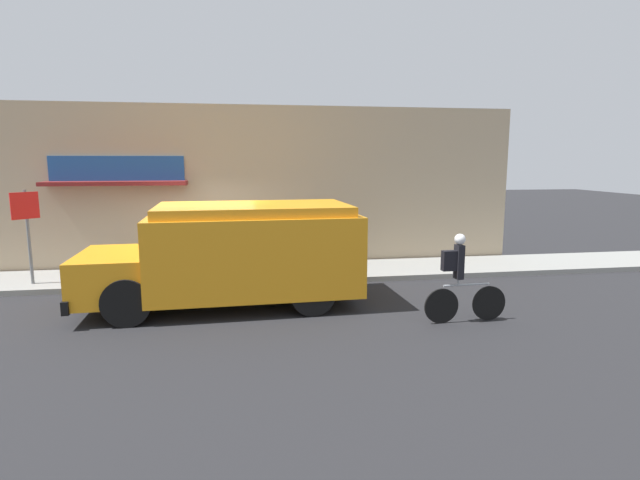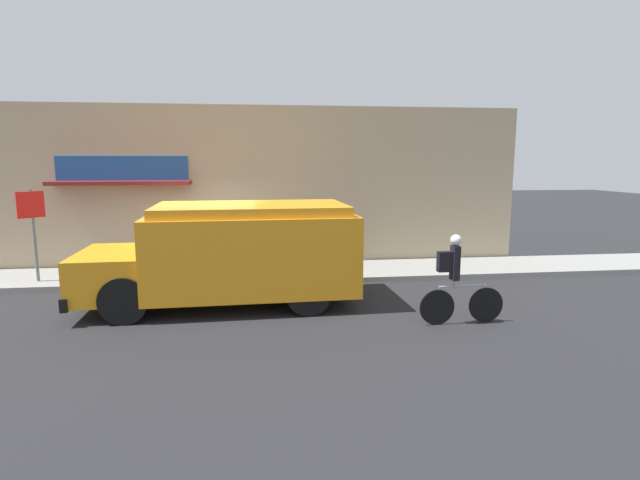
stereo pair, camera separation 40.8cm
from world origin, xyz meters
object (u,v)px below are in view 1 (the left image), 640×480
object	(u,v)px
school_bus	(236,253)
trash_bin	(329,249)
cyclist	(460,280)
stop_sign_post	(27,221)

from	to	relation	value
school_bus	trash_bin	bearing A→B (deg)	48.02
cyclist	stop_sign_post	bearing A→B (deg)	154.32
school_bus	cyclist	distance (m)	4.39
cyclist	trash_bin	distance (m)	4.92
trash_bin	school_bus	bearing A→B (deg)	-130.12
cyclist	stop_sign_post	world-z (taller)	stop_sign_post
school_bus	trash_bin	distance (m)	3.78
school_bus	trash_bin	world-z (taller)	school_bus
stop_sign_post	cyclist	bearing A→B (deg)	-23.63
cyclist	stop_sign_post	xyz separation A→B (m)	(-8.62, 3.77, 0.78)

